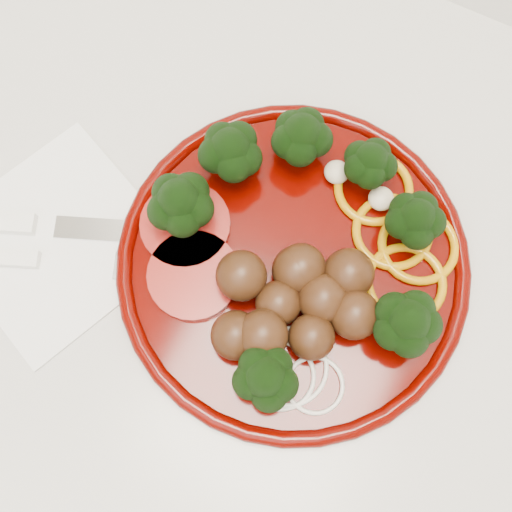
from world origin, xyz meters
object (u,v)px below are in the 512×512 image
at_px(plate, 299,258).
at_px(knife, 27,224).
at_px(napkin, 58,241).
at_px(fork, 17,259).

distance_m(plate, knife, 0.24).
bearing_deg(knife, napkin, -22.66).
relative_size(plate, fork, 1.48).
bearing_deg(plate, fork, -154.06).
bearing_deg(fork, knife, 83.00).
xyz_separation_m(plate, knife, (-0.22, -0.07, -0.01)).
bearing_deg(plate, napkin, -159.11).
xyz_separation_m(plate, napkin, (-0.19, -0.07, -0.02)).
distance_m(plate, fork, 0.24).
bearing_deg(fork, plate, 2.97).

